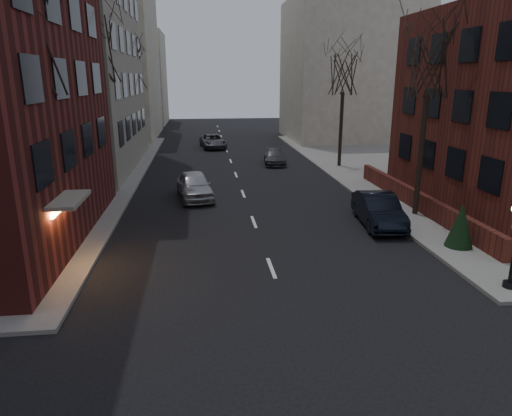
{
  "coord_description": "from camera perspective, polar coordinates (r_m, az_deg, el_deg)",
  "views": [
    {
      "loc": [
        -2.6,
        -4.46,
        7.26
      ],
      "look_at": [
        -0.41,
        13.69,
        2.0
      ],
      "focal_mm": 32.0,
      "sensor_mm": 36.0,
      "label": 1
    }
  ],
  "objects": [
    {
      "name": "low_wall_right",
      "position": [
        27.13,
        19.38,
        1.02
      ],
      "size": [
        0.35,
        16.0,
        1.0
      ],
      "primitive_type": "cube",
      "color": "maroon",
      "rests_on": "sidewalk_far_right"
    },
    {
      "name": "building_distant_lb",
      "position": [
        77.17,
        -15.19,
        15.33
      ],
      "size": [
        10.0,
        12.0,
        14.0
      ],
      "primitive_type": "cube",
      "color": "beige",
      "rests_on": "ground"
    },
    {
      "name": "tree_left_b",
      "position": [
        31.13,
        -19.38,
        18.24
      ],
      "size": [
        4.4,
        4.4,
        10.8
      ],
      "color": "#2D231C",
      "rests_on": "sidewalk_far_left"
    },
    {
      "name": "tree_left_c",
      "position": [
        44.9,
        -15.48,
        16.48
      ],
      "size": [
        3.96,
        3.96,
        9.72
      ],
      "color": "#2D231C",
      "rests_on": "sidewalk_far_left"
    },
    {
      "name": "streetlamp_near",
      "position": [
        27.22,
        -18.95,
        8.82
      ],
      "size": [
        0.36,
        0.36,
        6.28
      ],
      "color": "black",
      "rests_on": "sidewalk_far_left"
    },
    {
      "name": "car_lane_far",
      "position": [
        49.02,
        -5.4,
        8.32
      ],
      "size": [
        2.97,
        5.41,
        1.44
      ],
      "primitive_type": "imported",
      "rotation": [
        0.0,
        0.0,
        0.12
      ],
      "color": "#444449",
      "rests_on": "ground"
    },
    {
      "name": "car_lane_silver",
      "position": [
        28.45,
        -7.7,
        2.82
      ],
      "size": [
        2.59,
        5.05,
        1.64
      ],
      "primitive_type": "imported",
      "rotation": [
        0.0,
        0.0,
        0.14
      ],
      "color": "#A3A2A7",
      "rests_on": "ground"
    },
    {
      "name": "evergreen_shrub",
      "position": [
        21.55,
        24.21,
        -1.95
      ],
      "size": [
        1.44,
        1.44,
        1.95
      ],
      "primitive_type": "cone",
      "rotation": [
        0.0,
        0.0,
        0.27
      ],
      "color": "black",
      "rests_on": "sidewalk_far_right"
    },
    {
      "name": "car_lane_gray",
      "position": [
        39.65,
        2.35,
        6.42
      ],
      "size": [
        2.24,
        4.55,
        1.27
      ],
      "primitive_type": "imported",
      "rotation": [
        0.0,
        0.0,
        -0.11
      ],
      "color": "#3C3C41",
      "rests_on": "ground"
    },
    {
      "name": "tree_right_a",
      "position": [
        25.2,
        20.94,
        16.8
      ],
      "size": [
        3.96,
        3.96,
        9.72
      ],
      "color": "#2D231C",
      "rests_on": "sidewalk_far_right"
    },
    {
      "name": "building_distant_la",
      "position": [
        60.77,
        -19.53,
        16.82
      ],
      "size": [
        14.0,
        16.0,
        18.0
      ],
      "primitive_type": "cube",
      "color": "beige",
      "rests_on": "ground"
    },
    {
      "name": "parked_sedan",
      "position": [
        23.84,
        15.05,
        -0.22
      ],
      "size": [
        2.16,
        5.03,
        1.61
      ],
      "primitive_type": "imported",
      "rotation": [
        0.0,
        0.0,
        -0.1
      ],
      "color": "black",
      "rests_on": "ground"
    },
    {
      "name": "sandwich_board",
      "position": [
        24.35,
        17.4,
        -0.51
      ],
      "size": [
        0.6,
        0.7,
        0.96
      ],
      "primitive_type": "cube",
      "rotation": [
        0.0,
        0.0,
        -0.33
      ],
      "color": "white",
      "rests_on": "sidewalk_far_right"
    },
    {
      "name": "tree_right_b",
      "position": [
        38.21,
        10.91,
        16.27
      ],
      "size": [
        3.74,
        3.74,
        9.18
      ],
      "color": "#2D231C",
      "rests_on": "sidewalk_far_right"
    },
    {
      "name": "tree_left_a",
      "position": [
        19.51,
        -26.81,
        17.98
      ],
      "size": [
        4.18,
        4.18,
        10.26
      ],
      "color": "#2D231C",
      "rests_on": "sidewalk_far_left"
    },
    {
      "name": "building_distant_ra",
      "position": [
        57.24,
        11.5,
        16.49
      ],
      "size": [
        14.0,
        14.0,
        16.0
      ],
      "primitive_type": "cube",
      "color": "beige",
      "rests_on": "ground"
    },
    {
      "name": "streetlamp_far",
      "position": [
        46.9,
        -14.04,
        11.89
      ],
      "size": [
        0.36,
        0.36,
        6.28
      ],
      "color": "black",
      "rests_on": "sidewalk_far_left"
    }
  ]
}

